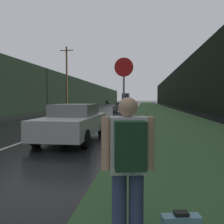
% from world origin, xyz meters
% --- Properties ---
extents(grass_verge, '(6.00, 240.00, 0.02)m').
position_xyz_m(grass_verge, '(6.51, 40.00, 0.01)').
color(grass_verge, '#33562D').
rests_on(grass_verge, ground_plane).
extents(lane_stripe_b, '(0.12, 3.00, 0.01)m').
position_xyz_m(lane_stripe_b, '(0.00, 8.88, 0.00)').
color(lane_stripe_b, silver).
rests_on(lane_stripe_b, ground_plane).
extents(lane_stripe_c, '(0.12, 3.00, 0.01)m').
position_xyz_m(lane_stripe_c, '(0.00, 15.88, 0.00)').
color(lane_stripe_c, silver).
rests_on(lane_stripe_c, ground_plane).
extents(lane_stripe_d, '(0.12, 3.00, 0.01)m').
position_xyz_m(lane_stripe_d, '(0.00, 22.88, 0.00)').
color(lane_stripe_d, silver).
rests_on(lane_stripe_d, ground_plane).
extents(treeline_far_side, '(2.00, 140.00, 5.84)m').
position_xyz_m(treeline_far_side, '(-9.51, 50.00, 2.92)').
color(treeline_far_side, black).
rests_on(treeline_far_side, ground_plane).
extents(treeline_near_side, '(2.00, 140.00, 8.23)m').
position_xyz_m(treeline_near_side, '(12.51, 50.00, 4.11)').
color(treeline_near_side, black).
rests_on(treeline_near_side, ground_plane).
extents(utility_pole_far, '(1.80, 0.24, 8.75)m').
position_xyz_m(utility_pole_far, '(-5.88, 32.43, 4.51)').
color(utility_pole_far, '#4C3823').
rests_on(utility_pole_far, ground_plane).
extents(stop_sign, '(0.72, 0.07, 3.17)m').
position_xyz_m(stop_sign, '(3.73, 10.00, 1.96)').
color(stop_sign, slate).
rests_on(stop_sign, ground_plane).
extents(hitchhiker_with_backpack, '(0.55, 0.45, 1.61)m').
position_xyz_m(hitchhiker_with_backpack, '(4.31, 3.41, 0.93)').
color(hitchhiker_with_backpack, navy).
rests_on(hitchhiker_with_backpack, ground_plane).
extents(car_passing_near, '(1.90, 4.73, 1.40)m').
position_xyz_m(car_passing_near, '(1.76, 9.98, 0.71)').
color(car_passing_near, '#BCBCBC').
rests_on(car_passing_near, ground_plane).
extents(car_passing_far, '(1.82, 4.34, 1.25)m').
position_xyz_m(car_passing_far, '(1.76, 31.01, 0.64)').
color(car_passing_far, '#4C514C').
rests_on(car_passing_far, ground_plane).
extents(delivery_truck, '(2.59, 8.07, 3.79)m').
position_xyz_m(delivery_truck, '(-1.76, 88.22, 1.98)').
color(delivery_truck, black).
rests_on(delivery_truck, ground_plane).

